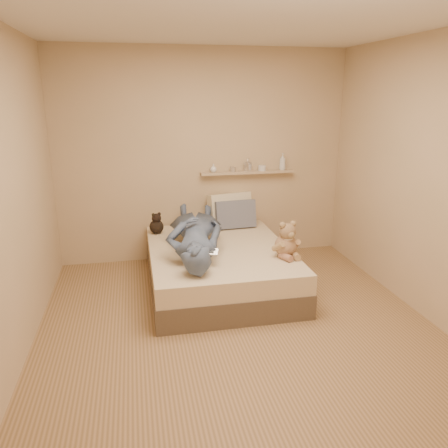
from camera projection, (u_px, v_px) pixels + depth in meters
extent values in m
plane|color=#9D7751|center=(238.00, 327.00, 4.01)|extent=(3.80, 3.80, 0.00)
plane|color=silver|center=(242.00, 18.00, 3.26)|extent=(3.80, 3.80, 0.00)
plane|color=tan|center=(204.00, 157.00, 5.41)|extent=(3.60, 0.00, 3.60)
plane|color=tan|center=(346.00, 281.00, 1.85)|extent=(3.60, 0.00, 3.60)
plane|color=tan|center=(8.00, 199.00, 3.28)|extent=(0.00, 3.80, 3.80)
plane|color=tan|center=(431.00, 180.00, 3.98)|extent=(0.00, 3.80, 3.80)
cube|color=brown|center=(219.00, 275.00, 4.84)|extent=(1.50, 1.90, 0.25)
cube|color=beige|center=(219.00, 256.00, 4.78)|extent=(1.48, 1.88, 0.20)
cube|color=silver|center=(209.00, 252.00, 4.20)|extent=(0.18, 0.13, 0.06)
cube|color=black|center=(209.00, 250.00, 4.19)|extent=(0.10, 0.07, 0.03)
sphere|color=#A27B59|center=(286.00, 246.00, 4.46)|extent=(0.23, 0.23, 0.23)
sphere|color=#8E694E|center=(287.00, 232.00, 4.40)|extent=(0.17, 0.17, 0.17)
sphere|color=#8D724D|center=(283.00, 225.00, 4.35)|extent=(0.06, 0.06, 0.06)
sphere|color=tan|center=(293.00, 224.00, 4.40)|extent=(0.06, 0.06, 0.06)
sphere|color=olive|center=(291.00, 235.00, 4.34)|extent=(0.07, 0.07, 0.07)
cylinder|color=#A68558|center=(278.00, 247.00, 4.39)|extent=(0.13, 0.16, 0.13)
cylinder|color=tan|center=(296.00, 244.00, 4.47)|extent=(0.08, 0.16, 0.13)
cylinder|color=#A16F56|center=(286.00, 257.00, 4.38)|extent=(0.13, 0.17, 0.08)
cylinder|color=#A17E56|center=(295.00, 256.00, 4.42)|extent=(0.07, 0.16, 0.08)
cylinder|color=beige|center=(287.00, 238.00, 4.42)|extent=(0.14, 0.14, 0.02)
sphere|color=black|center=(157.00, 227.00, 5.20)|extent=(0.17, 0.17, 0.17)
sphere|color=black|center=(156.00, 218.00, 5.16)|extent=(0.11, 0.11, 0.11)
sphere|color=black|center=(153.00, 215.00, 5.13)|extent=(0.04, 0.04, 0.04)
sphere|color=black|center=(159.00, 214.00, 5.17)|extent=(0.04, 0.04, 0.04)
cube|color=beige|center=(230.00, 209.00, 5.53)|extent=(0.59, 0.36, 0.42)
cube|color=slate|center=(235.00, 214.00, 5.41)|extent=(0.51, 0.24, 0.36)
imported|color=#4D597A|center=(195.00, 233.00, 4.63)|extent=(0.81, 1.69, 0.39)
cube|color=tan|center=(247.00, 172.00, 5.52)|extent=(1.20, 0.12, 0.03)
imported|color=silver|center=(213.00, 168.00, 5.42)|extent=(0.10, 0.10, 0.11)
cylinder|color=#A89D90|center=(233.00, 169.00, 5.47)|extent=(0.07, 0.07, 0.06)
imported|color=silver|center=(248.00, 165.00, 5.49)|extent=(0.10, 0.10, 0.16)
cylinder|color=silver|center=(262.00, 168.00, 5.54)|extent=(0.10, 0.10, 0.07)
imported|color=silver|center=(283.00, 162.00, 5.58)|extent=(0.11, 0.11, 0.21)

